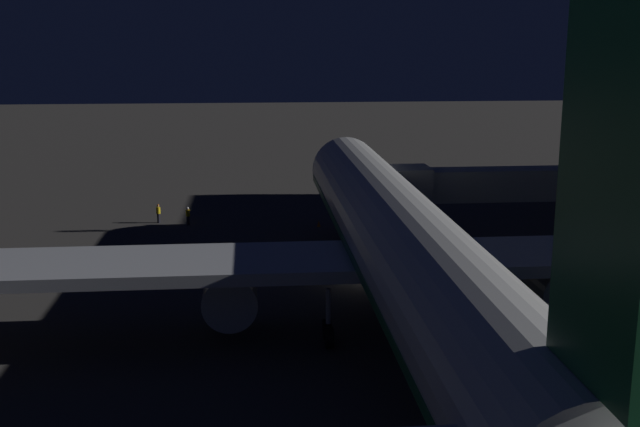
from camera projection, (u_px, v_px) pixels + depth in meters
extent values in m
plane|color=#383533|center=(368.00, 277.00, 56.54)|extent=(320.00, 320.00, 0.00)
cylinder|color=silver|center=(401.00, 244.00, 44.03)|extent=(5.89, 51.20, 5.89)
sphere|color=silver|center=(345.00, 170.00, 68.90)|extent=(5.78, 5.78, 5.78)
cube|color=#196033|center=(400.00, 251.00, 44.13)|extent=(5.95, 49.16, 0.50)
cube|color=black|center=(348.00, 161.00, 66.95)|extent=(3.24, 1.40, 0.90)
cube|color=#B7BABF|center=(399.00, 259.00, 44.63)|extent=(54.89, 6.53, 0.70)
cube|color=#196033|center=(607.00, 188.00, 18.39)|extent=(0.50, 4.80, 9.94)
cylinder|color=#B7BABF|center=(553.00, 284.00, 46.93)|extent=(3.15, 4.92, 3.15)
cylinder|color=black|center=(539.00, 272.00, 49.32)|extent=(2.68, 0.15, 2.68)
cylinder|color=#B7BABF|center=(230.00, 293.00, 45.19)|extent=(3.15, 4.92, 3.15)
cylinder|color=black|center=(231.00, 280.00, 47.58)|extent=(2.68, 0.15, 2.68)
cylinder|color=#B7BABF|center=(350.00, 216.00, 66.24)|extent=(0.28, 0.28, 2.08)
cylinder|color=black|center=(350.00, 234.00, 66.61)|extent=(0.45, 1.20, 1.20)
cylinder|color=#B7BABF|center=(473.00, 302.00, 44.55)|extent=(0.28, 0.28, 2.08)
cylinder|color=black|center=(469.00, 324.00, 45.55)|extent=(0.45, 1.20, 1.20)
cylinder|color=black|center=(475.00, 333.00, 44.28)|extent=(0.45, 1.20, 1.20)
cylinder|color=#B7BABF|center=(328.00, 306.00, 43.80)|extent=(0.28, 0.28, 2.08)
cylinder|color=black|center=(327.00, 329.00, 44.80)|extent=(0.45, 1.20, 1.20)
cylinder|color=black|center=(329.00, 338.00, 43.53)|extent=(0.45, 1.20, 1.20)
cube|color=#9E9E99|center=(544.00, 183.00, 62.46)|extent=(22.23, 2.60, 2.50)
cube|color=#9E9E99|center=(409.00, 186.00, 61.47)|extent=(3.20, 3.40, 3.00)
cube|color=black|center=(392.00, 186.00, 61.34)|extent=(0.70, 3.20, 2.70)
cylinder|color=#B7BABF|center=(420.00, 227.00, 62.31)|extent=(0.56, 0.56, 4.38)
cylinder|color=black|center=(427.00, 250.00, 62.78)|extent=(0.25, 0.60, 0.60)
cylinder|color=black|center=(412.00, 250.00, 62.68)|extent=(0.25, 0.60, 0.60)
cylinder|color=#59595E|center=(635.00, 121.00, 68.33)|extent=(0.40, 0.40, 19.82)
cube|color=#F9EFC6|center=(635.00, 2.00, 66.01)|extent=(1.10, 0.50, 0.60)
cylinder|color=black|center=(159.00, 218.00, 73.23)|extent=(0.28, 0.28, 0.89)
cylinder|color=yellow|center=(158.00, 210.00, 73.06)|extent=(0.40, 0.40, 0.62)
sphere|color=tan|center=(158.00, 206.00, 72.97)|extent=(0.24, 0.24, 0.24)
sphere|color=orange|center=(158.00, 205.00, 72.96)|extent=(0.23, 0.23, 0.23)
cylinder|color=black|center=(188.00, 221.00, 72.34)|extent=(0.28, 0.28, 0.86)
cylinder|color=yellow|center=(188.00, 213.00, 72.18)|extent=(0.40, 0.40, 0.59)
sphere|color=tan|center=(188.00, 209.00, 72.09)|extent=(0.24, 0.24, 0.24)
sphere|color=white|center=(188.00, 208.00, 72.08)|extent=(0.23, 0.23, 0.23)
cone|color=orange|center=(366.00, 223.00, 72.22)|extent=(0.36, 0.36, 0.55)
cone|color=orange|center=(319.00, 224.00, 71.82)|extent=(0.36, 0.36, 0.55)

